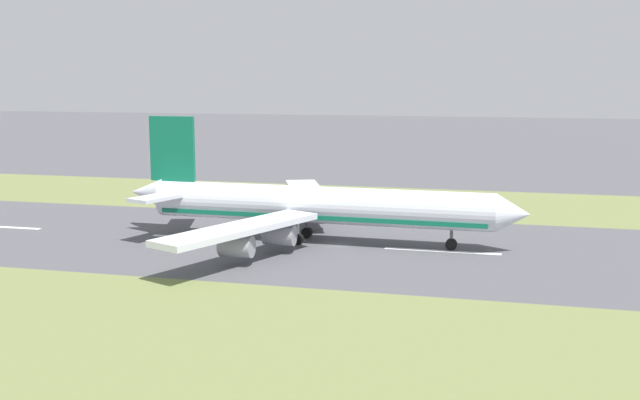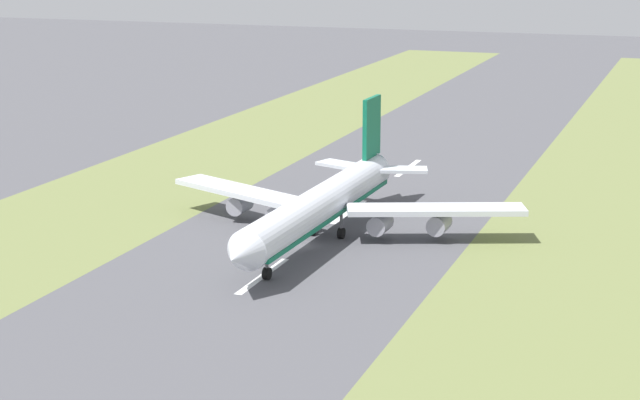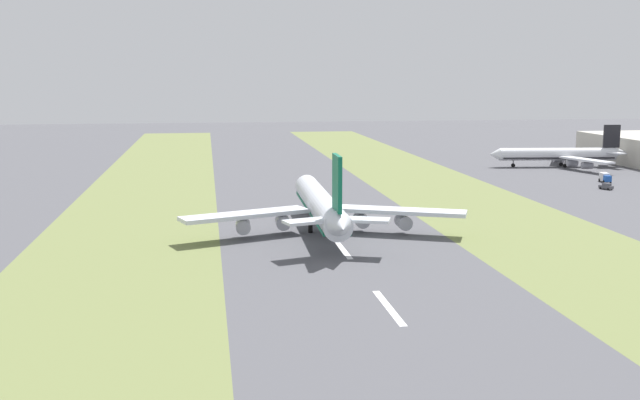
# 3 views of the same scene
# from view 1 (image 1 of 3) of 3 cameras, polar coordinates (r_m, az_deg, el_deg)

# --- Properties ---
(ground_plane) EXTENTS (800.00, 800.00, 0.00)m
(ground_plane) POSITION_cam_1_polar(r_m,az_deg,el_deg) (120.39, 1.34, -3.48)
(ground_plane) COLOR #4C4C51
(grass_median_west) EXTENTS (40.00, 600.00, 0.01)m
(grass_median_west) POSITION_cam_1_polar(r_m,az_deg,el_deg) (163.80, 4.78, -0.06)
(grass_median_west) COLOR olive
(grass_median_west) RESTS_ON ground
(grass_median_east) EXTENTS (40.00, 600.00, 0.01)m
(grass_median_east) POSITION_cam_1_polar(r_m,az_deg,el_deg) (78.80, -5.96, -10.54)
(grass_median_east) COLOR olive
(grass_median_east) RESTS_ON ground
(centreline_dash_mid) EXTENTS (1.20, 18.00, 0.01)m
(centreline_dash_mid) POSITION_cam_1_polar(r_m,az_deg,el_deg) (127.39, -8.96, -2.87)
(centreline_dash_mid) COLOR silver
(centreline_dash_mid) RESTS_ON ground
(centreline_dash_far) EXTENTS (1.20, 18.00, 0.01)m
(centreline_dash_far) POSITION_cam_1_polar(r_m,az_deg,el_deg) (117.98, 9.29, -3.86)
(centreline_dash_far) COLOR silver
(centreline_dash_far) RESTS_ON ground
(airplane_main_jet) EXTENTS (64.12, 67.10, 20.20)m
(airplane_main_jet) POSITION_cam_1_polar(r_m,az_deg,el_deg) (122.05, -0.86, -0.42)
(airplane_main_jet) COLOR silver
(airplane_main_jet) RESTS_ON ground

